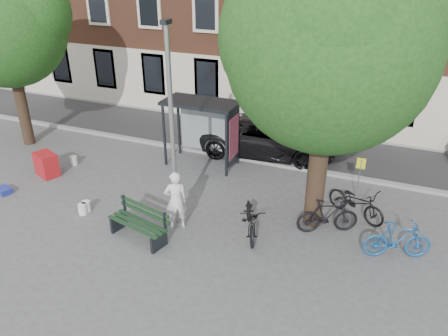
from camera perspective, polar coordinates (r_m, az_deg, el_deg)
The scene contains 21 objects.
ground at distance 14.07m, azimuth -6.13°, elevation -6.75°, with size 90.00×90.00×0.00m, color #4C4C4F.
road at distance 19.76m, azimuth 3.43°, elevation 3.58°, with size 40.00×4.00×0.01m, color #28282B.
curb_near at distance 18.01m, azimuth 1.33°, elevation 1.46°, with size 40.00×0.25×0.12m, color gray.
curb_far at distance 21.50m, azimuth 5.21°, elevation 5.63°, with size 40.00×0.25×0.12m, color gray.
lamppost at distance 12.77m, azimuth -6.73°, elevation 3.76°, with size 0.28×0.35×6.11m.
tree_right at distance 11.95m, azimuth 13.81°, elevation 15.82°, with size 5.76×5.60×8.20m.
tree_left at distance 19.96m, azimuth -27.06°, elevation 16.69°, with size 5.18×4.86×7.40m.
bus_shelter at distance 16.75m, azimuth -1.68°, elevation 6.37°, with size 2.85×1.45×2.62m.
painter at distance 13.23m, azimuth -6.32°, elevation -4.24°, with size 0.70×0.46×1.91m, color white.
bench at distance 13.19m, azimuth -11.02°, elevation -7.24°, with size 2.05×1.07×1.01m.
bike_a at distance 14.49m, azimuth 16.89°, elevation -4.28°, with size 0.72×2.06×1.08m, color black.
bike_b at distance 13.04m, azimuth 21.72°, elevation -8.73°, with size 0.53×1.88×1.13m, color #194E8E.
bike_c at distance 13.12m, azimuth 3.51°, elevation -6.53°, with size 0.72×2.06×1.08m, color black.
bike_d at distance 13.51m, azimuth 13.39°, elevation -6.09°, with size 0.53×1.88×1.13m, color black.
car_dark at distance 18.25m, azimuth 5.96°, elevation 4.14°, with size 2.60×5.63×1.57m, color black.
red_stand at distance 17.80m, azimuth -22.19°, elevation 0.44°, with size 0.90×0.60×0.90m, color #A5161B.
blue_crate at distance 17.27m, azimuth -26.83°, elevation -2.64°, with size 0.55×0.40×0.20m, color navy.
bucket_a at distance 14.93m, azimuth -17.98°, elevation -5.11°, with size 0.28×0.28×0.36m, color white.
bucket_b at distance 15.04m, azimuth -17.56°, elevation -4.80°, with size 0.28×0.28×0.36m, color white.
bucket_c at distance 18.43m, azimuth -19.03°, elevation 0.95°, with size 0.28×0.28×0.36m, color silver.
notice_sign at distance 15.07m, azimuth 17.31°, elevation -0.51°, with size 0.28×0.04×1.64m.
Camera 1 is at (5.85, -10.24, 7.68)m, focal length 35.00 mm.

